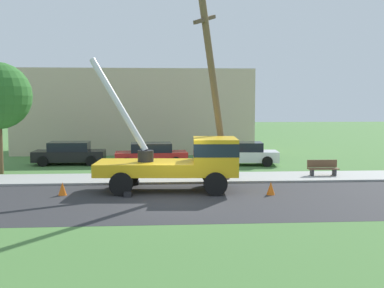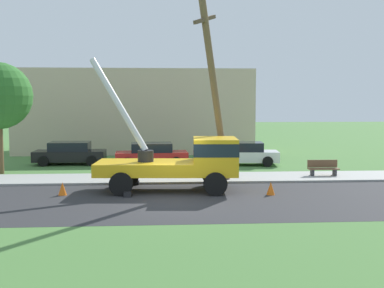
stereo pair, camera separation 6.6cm
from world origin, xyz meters
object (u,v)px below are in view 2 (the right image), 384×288
(traffic_cone_behind, at_px, (62,189))
(traffic_cone_ahead, at_px, (271,188))
(park_bench, at_px, (323,168))
(parked_sedan_red, at_px, (152,154))
(leaning_utility_pole, at_px, (215,91))
(parked_sedan_white, at_px, (243,154))
(utility_truck, at_px, (186,159))
(parked_sedan_black, at_px, (70,153))

(traffic_cone_behind, bearing_deg, traffic_cone_ahead, -3.33)
(park_bench, bearing_deg, parked_sedan_red, 151.13)
(leaning_utility_pole, relative_size, parked_sedan_white, 1.91)
(parked_sedan_white, bearing_deg, utility_truck, -115.87)
(park_bench, bearing_deg, parked_sedan_white, 123.64)
(leaning_utility_pole, bearing_deg, traffic_cone_behind, -163.64)
(utility_truck, height_order, traffic_cone_behind, utility_truck)
(leaning_utility_pole, distance_m, traffic_cone_ahead, 5.32)
(leaning_utility_pole, relative_size, traffic_cone_behind, 15.57)
(utility_truck, xyz_separation_m, park_bench, (7.40, 3.21, -0.95))
(leaning_utility_pole, relative_size, traffic_cone_ahead, 15.57)
(leaning_utility_pole, height_order, parked_sedan_white, leaning_utility_pole)
(parked_sedan_black, height_order, park_bench, parked_sedan_black)
(utility_truck, bearing_deg, parked_sedan_red, 101.53)
(traffic_cone_behind, bearing_deg, parked_sedan_white, 44.14)
(traffic_cone_behind, height_order, parked_sedan_white, parked_sedan_white)
(utility_truck, relative_size, parked_sedan_red, 1.50)
(utility_truck, bearing_deg, leaning_utility_pole, 41.04)
(leaning_utility_pole, xyz_separation_m, parked_sedan_white, (2.61, 7.06, -3.76))
(utility_truck, distance_m, parked_sedan_black, 11.53)
(traffic_cone_ahead, distance_m, park_bench, 5.89)
(traffic_cone_ahead, distance_m, parked_sedan_black, 14.78)
(traffic_cone_ahead, relative_size, park_bench, 0.35)
(traffic_cone_behind, bearing_deg, parked_sedan_black, 98.98)
(utility_truck, distance_m, park_bench, 8.12)
(park_bench, bearing_deg, traffic_cone_ahead, -130.79)
(parked_sedan_white, bearing_deg, parked_sedan_red, -179.26)
(traffic_cone_ahead, distance_m, parked_sedan_white, 9.56)
(traffic_cone_ahead, bearing_deg, park_bench, 49.21)
(utility_truck, distance_m, traffic_cone_ahead, 3.93)
(parked_sedan_black, xyz_separation_m, parked_sedan_red, (5.18, -1.03, 0.00))
(traffic_cone_behind, distance_m, parked_sedan_red, 9.65)
(traffic_cone_ahead, bearing_deg, utility_truck, 160.65)
(leaning_utility_pole, height_order, parked_sedan_red, leaning_utility_pole)
(traffic_cone_ahead, bearing_deg, parked_sedan_white, 87.18)
(traffic_cone_ahead, distance_m, parked_sedan_red, 10.82)
(parked_sedan_black, xyz_separation_m, park_bench, (14.25, -6.03, -0.25))
(traffic_cone_ahead, xyz_separation_m, traffic_cone_behind, (-8.83, 0.51, 0.00))
(parked_sedan_red, bearing_deg, utility_truck, -78.47)
(utility_truck, height_order, leaning_utility_pole, leaning_utility_pole)
(traffic_cone_behind, bearing_deg, parked_sedan_red, 68.08)
(utility_truck, height_order, parked_sedan_black, utility_truck)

